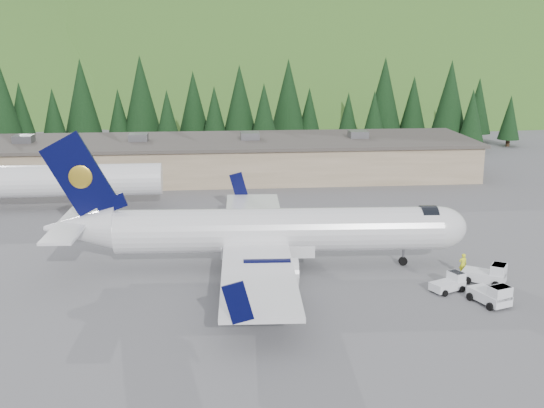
{
  "coord_description": "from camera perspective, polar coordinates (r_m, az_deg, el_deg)",
  "views": [
    {
      "loc": [
        -5.68,
        -54.11,
        19.14
      ],
      "look_at": [
        0.0,
        6.0,
        4.0
      ],
      "focal_mm": 45.0,
      "sensor_mm": 36.0,
      "label": 1
    }
  ],
  "objects": [
    {
      "name": "ground",
      "position": [
        57.67,
        0.56,
        -5.31
      ],
      "size": [
        600.0,
        600.0,
        0.0
      ],
      "primitive_type": "plane",
      "color": "#59595E"
    },
    {
      "name": "tree_line",
      "position": [
        115.56,
        -6.33,
        8.25
      ],
      "size": [
        110.96,
        17.18,
        14.45
      ],
      "color": "black",
      "rests_on": "ground"
    },
    {
      "name": "second_airliner",
      "position": [
        80.08,
        -19.2,
        1.89
      ],
      "size": [
        27.5,
        11.0,
        10.05
      ],
      "color": "white",
      "rests_on": "ground"
    },
    {
      "name": "hills",
      "position": [
        286.79,
        6.89,
        -6.85
      ],
      "size": [
        614.0,
        330.0,
        300.0
      ],
      "color": "#3A6022",
      "rests_on": "ground"
    },
    {
      "name": "baggage_tug_d",
      "position": [
        52.19,
        17.94,
        -7.27
      ],
      "size": [
        2.7,
        3.48,
        1.67
      ],
      "rotation": [
        0.0,
        0.0,
        -1.22
      ],
      "color": "white",
      "rests_on": "ground"
    },
    {
      "name": "baggage_tug_b",
      "position": [
        56.36,
        17.63,
        -5.64
      ],
      "size": [
        3.57,
        3.15,
        1.71
      ],
      "rotation": [
        0.0,
        0.0,
        -0.59
      ],
      "color": "white",
      "rests_on": "ground"
    },
    {
      "name": "baggage_tug_a",
      "position": [
        54.11,
        14.65,
        -6.41
      ],
      "size": [
        2.94,
        2.39,
        1.4
      ],
      "rotation": [
        0.0,
        0.0,
        0.43
      ],
      "color": "white",
      "rests_on": "ground"
    },
    {
      "name": "ramp_worker",
      "position": [
        57.73,
        15.67,
        -4.87
      ],
      "size": [
        0.68,
        0.46,
        1.82
      ],
      "primitive_type": "imported",
      "rotation": [
        0.0,
        0.0,
        3.18
      ],
      "color": "#EBF31D",
      "rests_on": "ground"
    },
    {
      "name": "airliner",
      "position": [
        56.67,
        -0.47,
        -2.35
      ],
      "size": [
        35.19,
        32.99,
        11.69
      ],
      "rotation": [
        0.0,
        0.0,
        -0.05
      ],
      "color": "white",
      "rests_on": "ground"
    },
    {
      "name": "terminal_building",
      "position": [
        93.58,
        -4.91,
        3.86
      ],
      "size": [
        71.0,
        17.0,
        6.1
      ],
      "color": "#8F7B5E",
      "rests_on": "ground"
    }
  ]
}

